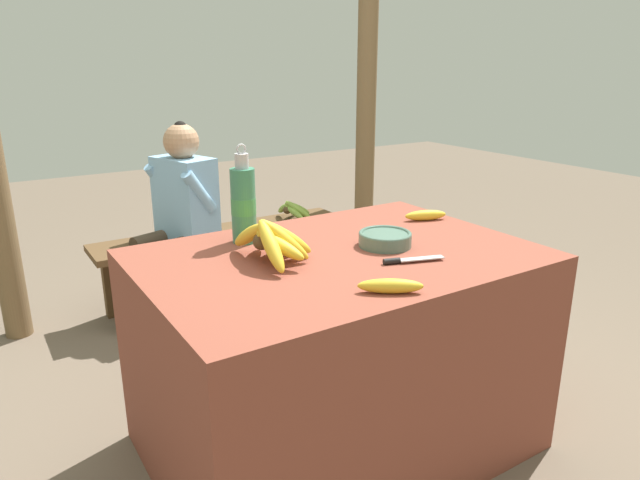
{
  "coord_description": "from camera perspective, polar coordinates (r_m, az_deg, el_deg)",
  "views": [
    {
      "loc": [
        -1.03,
        -1.51,
        1.38
      ],
      "look_at": [
        -0.04,
        0.05,
        0.79
      ],
      "focal_mm": 32.0,
      "sensor_mm": 36.0,
      "label": 1
    }
  ],
  "objects": [
    {
      "name": "banana_bunch_green",
      "position": [
        3.55,
        -2.72,
        3.1
      ],
      "size": [
        0.2,
        0.29,
        0.14
      ],
      "color": "#4C381E",
      "rests_on": "wooden_bench"
    },
    {
      "name": "loose_banana_side",
      "position": [
        2.36,
        10.51,
        2.45
      ],
      "size": [
        0.18,
        0.1,
        0.04
      ],
      "rotation": [
        0.0,
        0.0,
        -0.36
      ],
      "color": "gold",
      "rests_on": "market_counter"
    },
    {
      "name": "knife",
      "position": [
        1.85,
        8.47,
        -1.99
      ],
      "size": [
        0.2,
        0.09,
        0.02
      ],
      "rotation": [
        0.0,
        0.0,
        -0.31
      ],
      "color": "#BCBCC1",
      "rests_on": "market_counter"
    },
    {
      "name": "wooden_bench",
      "position": [
        3.39,
        -9.39,
        -0.21
      ],
      "size": [
        1.51,
        0.32,
        0.43
      ],
      "color": "brown",
      "rests_on": "ground_plane"
    },
    {
      "name": "market_counter",
      "position": [
        2.08,
        1.78,
        -11.15
      ],
      "size": [
        1.31,
        0.92,
        0.75
      ],
      "color": "brown",
      "rests_on": "ground_plane"
    },
    {
      "name": "serving_bowl",
      "position": [
        2.01,
        6.52,
        0.16
      ],
      "size": [
        0.19,
        0.19,
        0.05
      ],
      "color": "#4C6B5B",
      "rests_on": "market_counter"
    },
    {
      "name": "ground_plane",
      "position": [
        2.29,
        1.69,
        -19.45
      ],
      "size": [
        12.0,
        12.0,
        0.0
      ],
      "primitive_type": "plane",
      "color": "brown"
    },
    {
      "name": "support_post_far",
      "position": [
        3.93,
        4.74,
        16.93
      ],
      "size": [
        0.13,
        0.13,
        2.67
      ],
      "color": "brown",
      "rests_on": "ground_plane"
    },
    {
      "name": "banana_bunch_ripe",
      "position": [
        1.83,
        -4.89,
        0.09
      ],
      "size": [
        0.22,
        0.35,
        0.16
      ],
      "color": "#4C381E",
      "rests_on": "market_counter"
    },
    {
      "name": "water_bottle",
      "position": [
        2.03,
        -7.67,
        3.62
      ],
      "size": [
        0.09,
        0.09,
        0.35
      ],
      "color": "#337556",
      "rests_on": "market_counter"
    },
    {
      "name": "loose_banana_front",
      "position": [
        1.61,
        7.06,
        -4.59
      ],
      "size": [
        0.18,
        0.14,
        0.04
      ],
      "rotation": [
        0.0,
        0.0,
        -0.59
      ],
      "color": "gold",
      "rests_on": "market_counter"
    },
    {
      "name": "seated_vendor",
      "position": [
        3.18,
        -13.95,
        3.28
      ],
      "size": [
        0.46,
        0.43,
        1.07
      ],
      "rotation": [
        0.0,
        0.0,
        3.45
      ],
      "color": "#473828",
      "rests_on": "ground_plane"
    }
  ]
}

